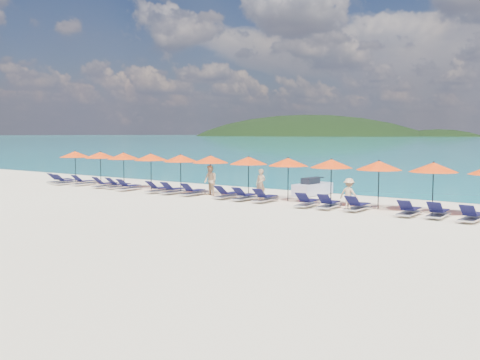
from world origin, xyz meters
The scene contains 36 objects.
ground centered at (0.00, 0.00, 0.00)m, with size 1400.00×1400.00×0.00m, color beige.
headland_main centered at (-300.00, 540.00, -38.00)m, with size 374.00×242.00×126.50m.
headland_small centered at (-150.00, 560.00, -35.00)m, with size 162.00×126.00×85.50m.
jetski centered at (0.96, 8.61, 0.40)m, with size 1.24×2.81×0.97m.
beachgoer_a centered at (-0.35, 5.33, 0.81)m, with size 0.59×0.39×1.61m, color tan.
beachgoer_b centered at (-3.47, 4.92, 0.85)m, with size 0.83×0.48×1.71m, color tan.
beachgoer_c centered at (5.10, 4.47, 0.72)m, with size 0.93×0.43×1.45m, color tan.
umbrella_0 centered at (-15.98, 5.25, 2.02)m, with size 2.10×2.10×2.28m.
umbrella_1 centered at (-13.59, 5.52, 2.02)m, with size 2.10×2.10×2.28m.
umbrella_2 centered at (-11.06, 5.34, 2.02)m, with size 2.10×2.10×2.28m.
umbrella_3 centered at (-8.57, 5.35, 2.02)m, with size 2.10×2.10×2.28m.
umbrella_4 centered at (-6.03, 5.28, 2.02)m, with size 2.10×2.10×2.28m.
umbrella_5 centered at (-3.77, 5.31, 2.02)m, with size 2.10×2.10×2.28m.
umbrella_6 centered at (-1.23, 5.45, 2.02)m, with size 2.10×2.10×2.28m.
umbrella_7 centered at (1.26, 5.45, 2.02)m, with size 2.10×2.10×2.28m.
umbrella_8 centered at (3.69, 5.48, 2.02)m, with size 2.10×2.10×2.28m.
umbrella_9 centered at (6.14, 5.38, 2.02)m, with size 2.10×2.10×2.28m.
umbrella_10 centered at (8.55, 5.50, 2.02)m, with size 2.10×2.10×2.28m.
lounger_0 centered at (-16.57, 4.34, 0.24)m, with size 0.68×1.72×0.66m.
lounger_1 centered at (-15.44, 4.00, 0.24)m, with size 0.68×1.72×0.66m.
lounger_2 centered at (-13.98, 4.36, 0.24)m, with size 0.71×1.73×0.66m.
lounger_3 centered at (-11.57, 4.17, 0.24)m, with size 0.70×1.73×0.66m.
lounger_4 centered at (-10.44, 4.29, 0.24)m, with size 0.74×1.74×0.66m.
lounger_5 centered at (-9.15, 4.00, 0.24)m, with size 0.67×1.72×0.66m.
lounger_6 centered at (-6.74, 4.14, 0.24)m, with size 0.74×1.74×0.66m.
lounger_7 centered at (-5.66, 4.22, 0.24)m, with size 0.66×1.71×0.66m.
lounger_8 centered at (-4.22, 4.29, 0.24)m, with size 0.70×1.73×0.66m.
lounger_9 centered at (-1.83, 4.35, 0.24)m, with size 0.74×1.74×0.66m.
lounger_10 centered at (-0.61, 4.24, 0.24)m, with size 0.65×1.71×0.66m.
lounger_11 centered at (0.61, 4.31, 0.24)m, with size 0.67×1.72×0.66m.
lounger_12 centered at (3.19, 4.01, 0.24)m, with size 0.76×1.75×0.66m.
lounger_13 centered at (4.28, 4.09, 0.24)m, with size 0.78×1.75×0.66m.
lounger_14 centered at (5.64, 4.22, 0.24)m, with size 0.66×1.71×0.66m.
lounger_15 centered at (8.01, 4.13, 0.24)m, with size 0.64×1.71×0.66m.
lounger_16 centered at (9.14, 4.30, 0.24)m, with size 0.67×1.72×0.66m.
lounger_17 centered at (10.49, 4.10, 0.24)m, with size 0.71×1.73×0.66m.
Camera 1 is at (15.43, -18.02, 3.49)m, focal length 40.00 mm.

